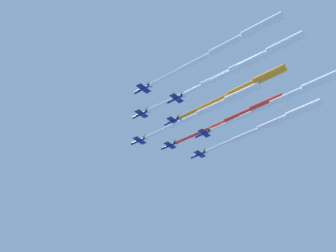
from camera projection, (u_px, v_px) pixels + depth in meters
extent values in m
cylinder|color=navy|center=(139.00, 141.00, 258.84)|extent=(9.10, 2.62, 1.34)
cone|color=yellow|center=(130.00, 145.00, 260.79)|extent=(1.47, 1.45, 1.27)
cylinder|color=black|center=(147.00, 137.00, 257.00)|extent=(0.74, 1.08, 1.01)
ellipsoid|color=black|center=(135.00, 142.00, 259.85)|extent=(2.01, 1.17, 0.85)
cube|color=navy|center=(140.00, 141.00, 258.60)|extent=(3.84, 8.47, 2.25)
cube|color=yellow|center=(135.00, 137.00, 255.73)|extent=(2.38, 1.02, 0.27)
cube|color=yellow|center=(144.00, 143.00, 261.54)|extent=(2.38, 1.02, 0.27)
cube|color=navy|center=(145.00, 138.00, 257.38)|extent=(1.54, 3.25, 0.90)
cube|color=yellow|center=(145.00, 136.00, 257.88)|extent=(1.47, 0.79, 1.87)
cylinder|color=white|center=(160.00, 131.00, 254.02)|extent=(17.15, 4.14, 1.71)
cylinder|color=white|center=(187.00, 120.00, 248.51)|extent=(17.27, 4.98, 2.56)
cylinder|color=white|center=(214.00, 107.00, 242.46)|extent=(17.39, 5.83, 3.41)
cylinder|color=white|center=(242.00, 93.00, 236.39)|extent=(17.52, 6.67, 4.27)
cylinder|color=navy|center=(141.00, 114.00, 249.56)|extent=(9.10, 2.60, 1.37)
cone|color=yellow|center=(132.00, 118.00, 251.50)|extent=(1.47, 1.47, 1.30)
cylinder|color=black|center=(149.00, 110.00, 247.74)|extent=(0.74, 1.10, 1.03)
ellipsoid|color=black|center=(137.00, 115.00, 250.55)|extent=(2.01, 1.18, 0.87)
cube|color=navy|center=(142.00, 114.00, 249.33)|extent=(3.79, 8.38, 2.54)
cube|color=yellow|center=(137.00, 111.00, 246.38)|extent=(2.37, 1.01, 0.30)
cube|color=yellow|center=(146.00, 117.00, 252.35)|extent=(2.37, 1.01, 0.30)
cube|color=navy|center=(147.00, 111.00, 248.11)|extent=(1.52, 3.22, 1.01)
cube|color=yellow|center=(147.00, 109.00, 248.59)|extent=(1.48, 0.85, 1.85)
cylinder|color=white|center=(163.00, 104.00, 244.82)|extent=(16.93, 4.06, 1.74)
cylinder|color=white|center=(190.00, 91.00, 239.43)|extent=(17.05, 4.92, 2.61)
cylinder|color=white|center=(218.00, 77.00, 233.49)|extent=(17.17, 5.78, 3.48)
cylinder|color=white|center=(248.00, 63.00, 227.54)|extent=(17.30, 6.64, 4.35)
cylinder|color=navy|center=(169.00, 146.00, 263.19)|extent=(9.10, 2.58, 1.36)
cone|color=yellow|center=(161.00, 149.00, 265.12)|extent=(1.46, 1.46, 1.30)
cylinder|color=black|center=(177.00, 142.00, 261.38)|extent=(0.73, 1.10, 1.02)
ellipsoid|color=black|center=(166.00, 146.00, 264.18)|extent=(2.01, 1.17, 0.87)
cube|color=navy|center=(170.00, 145.00, 262.96)|extent=(3.78, 8.40, 2.49)
cube|color=yellow|center=(166.00, 143.00, 260.02)|extent=(2.37, 1.01, 0.29)
cube|color=yellow|center=(174.00, 148.00, 265.97)|extent=(2.37, 1.01, 0.29)
cube|color=navy|center=(176.00, 143.00, 261.75)|extent=(1.51, 3.22, 0.99)
cube|color=yellow|center=(175.00, 141.00, 262.23)|extent=(1.48, 0.83, 1.86)
cylinder|color=red|center=(190.00, 137.00, 258.64)|extent=(15.89, 3.87, 1.74)
cylinder|color=red|center=(215.00, 126.00, 253.62)|extent=(16.00, 4.73, 2.60)
cylinder|color=red|center=(240.00, 115.00, 248.06)|extent=(16.12, 5.59, 3.47)
cylinder|color=red|center=(266.00, 103.00, 242.47)|extent=(16.24, 6.45, 4.34)
cylinder|color=navy|center=(172.00, 121.00, 253.18)|extent=(9.10, 2.74, 1.36)
cone|color=yellow|center=(164.00, 125.00, 255.17)|extent=(1.49, 1.48, 1.29)
cylinder|color=black|center=(181.00, 117.00, 251.31)|extent=(0.75, 1.10, 1.02)
ellipsoid|color=black|center=(169.00, 122.00, 254.20)|extent=(2.02, 1.20, 0.86)
cube|color=navy|center=(173.00, 121.00, 252.94)|extent=(3.93, 8.44, 2.43)
cube|color=yellow|center=(169.00, 118.00, 250.05)|extent=(2.38, 1.05, 0.29)
cube|color=yellow|center=(177.00, 124.00, 255.91)|extent=(2.38, 1.05, 0.29)
cube|color=navy|center=(179.00, 118.00, 251.69)|extent=(1.57, 3.24, 0.97)
cube|color=yellow|center=(179.00, 116.00, 252.18)|extent=(1.48, 0.84, 1.86)
cylinder|color=orange|center=(193.00, 111.00, 248.58)|extent=(15.33, 4.08, 1.73)
cylinder|color=orange|center=(218.00, 100.00, 243.59)|extent=(15.47, 4.94, 2.59)
cylinder|color=orange|center=(243.00, 88.00, 238.06)|extent=(15.60, 5.79, 3.46)
cylinder|color=orange|center=(269.00, 75.00, 232.50)|extent=(15.74, 6.64, 4.32)
cylinder|color=navy|center=(143.00, 89.00, 238.57)|extent=(9.10, 2.80, 1.35)
cone|color=yellow|center=(134.00, 94.00, 240.58)|extent=(1.49, 1.48, 1.28)
cylinder|color=black|center=(151.00, 84.00, 236.68)|extent=(0.76, 1.10, 1.01)
ellipsoid|color=black|center=(139.00, 90.00, 239.60)|extent=(2.02, 1.21, 0.86)
cube|color=navy|center=(144.00, 89.00, 238.33)|extent=(3.99, 8.47, 2.35)
cube|color=yellow|center=(139.00, 85.00, 235.46)|extent=(2.38, 1.07, 0.28)
cube|color=yellow|center=(149.00, 92.00, 241.27)|extent=(2.38, 1.07, 0.28)
cube|color=navy|center=(150.00, 85.00, 237.06)|extent=(1.59, 3.25, 0.94)
cube|color=yellow|center=(149.00, 84.00, 237.56)|extent=(1.48, 0.84, 1.86)
cylinder|color=white|center=(166.00, 77.00, 233.42)|extent=(18.19, 4.66, 1.72)
cylinder|color=white|center=(197.00, 61.00, 227.36)|extent=(18.33, 5.50, 2.58)
cylinder|color=white|center=(229.00, 44.00, 220.77)|extent=(18.47, 6.35, 3.44)
cylinder|color=white|center=(262.00, 26.00, 214.15)|extent=(18.61, 7.20, 4.30)
cylinder|color=navy|center=(199.00, 154.00, 265.56)|extent=(9.10, 2.69, 1.35)
cone|color=yellow|center=(190.00, 158.00, 267.54)|extent=(1.48, 1.46, 1.28)
cylinder|color=black|center=(207.00, 151.00, 263.71)|extent=(0.75, 1.09, 1.01)
ellipsoid|color=black|center=(195.00, 155.00, 266.58)|extent=(2.02, 1.19, 0.85)
cube|color=navy|center=(200.00, 154.00, 265.33)|extent=(3.90, 8.46, 2.31)
cube|color=yellow|center=(196.00, 151.00, 262.45)|extent=(2.38, 1.04, 0.28)
cube|color=yellow|center=(203.00, 157.00, 268.27)|extent=(2.38, 1.04, 0.28)
cube|color=navy|center=(205.00, 152.00, 264.09)|extent=(1.56, 3.25, 0.92)
cube|color=yellow|center=(205.00, 150.00, 264.59)|extent=(1.48, 0.81, 1.87)
cylinder|color=white|center=(220.00, 145.00, 260.72)|extent=(16.97, 4.24, 1.71)
cylinder|color=white|center=(247.00, 134.00, 255.20)|extent=(17.10, 5.09, 2.57)
cylinder|color=white|center=(275.00, 122.00, 249.15)|extent=(17.23, 5.94, 3.43)
cylinder|color=white|center=(304.00, 109.00, 243.07)|extent=(17.35, 6.78, 4.29)
cylinder|color=navy|center=(176.00, 99.00, 241.19)|extent=(9.10, 2.80, 1.34)
cone|color=yellow|center=(167.00, 103.00, 243.21)|extent=(1.49, 1.47, 1.27)
cylinder|color=black|center=(184.00, 94.00, 239.30)|extent=(0.76, 1.09, 1.00)
ellipsoid|color=black|center=(172.00, 100.00, 242.23)|extent=(2.02, 1.21, 0.85)
cube|color=navy|center=(177.00, 98.00, 240.95)|extent=(4.01, 8.50, 2.23)
cube|color=yellow|center=(172.00, 95.00, 238.12)|extent=(2.38, 1.07, 0.27)
cube|color=yellow|center=(181.00, 102.00, 243.86)|extent=(2.38, 1.07, 0.27)
cube|color=navy|center=(183.00, 95.00, 239.68)|extent=(1.60, 3.26, 0.89)
cube|color=yellow|center=(182.00, 94.00, 240.19)|extent=(1.48, 0.81, 1.87)
cylinder|color=white|center=(198.00, 87.00, 236.34)|extent=(16.43, 4.38, 1.70)
cylinder|color=white|center=(226.00, 74.00, 230.88)|extent=(16.57, 5.22, 2.56)
cylinder|color=white|center=(255.00, 59.00, 224.89)|extent=(16.71, 6.06, 3.41)
cylinder|color=white|center=(285.00, 43.00, 218.88)|extent=(16.85, 6.90, 4.26)
cylinder|color=navy|center=(203.00, 134.00, 254.12)|extent=(9.10, 2.65, 1.32)
cone|color=yellow|center=(194.00, 138.00, 256.09)|extent=(1.47, 1.44, 1.26)
cylinder|color=black|center=(212.00, 130.00, 252.27)|extent=(0.74, 1.07, 0.99)
ellipsoid|color=black|center=(200.00, 134.00, 255.15)|extent=(2.01, 1.17, 0.84)
cube|color=navy|center=(204.00, 133.00, 253.88)|extent=(3.90, 8.52, 2.08)
cube|color=yellow|center=(200.00, 130.00, 251.07)|extent=(2.38, 1.04, 0.26)
cube|color=yellow|center=(208.00, 136.00, 256.78)|extent=(2.38, 1.04, 0.26)
cube|color=navy|center=(210.00, 131.00, 252.65)|extent=(1.56, 3.27, 0.84)
cube|color=yellow|center=(210.00, 129.00, 253.17)|extent=(1.47, 0.76, 1.88)
cylinder|color=white|center=(227.00, 123.00, 249.07)|extent=(18.21, 4.38, 1.69)
cylinder|color=white|center=(258.00, 110.00, 243.14)|extent=(18.34, 5.21, 2.53)
cylinder|color=white|center=(289.00, 96.00, 236.67)|extent=(18.46, 6.05, 3.37)
cylinder|color=white|center=(322.00, 80.00, 230.19)|extent=(18.59, 6.88, 4.21)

